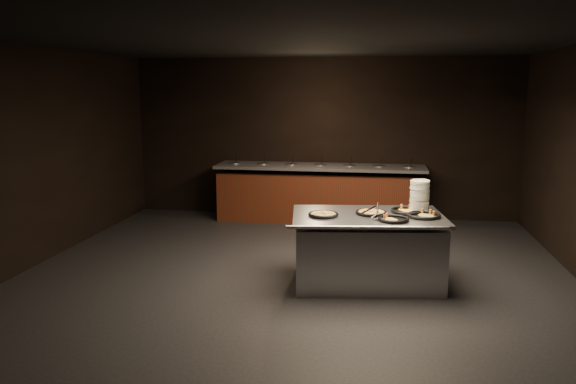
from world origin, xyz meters
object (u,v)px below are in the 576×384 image
(plate_stack, at_px, (420,196))
(pan_veggie_whole, at_px, (323,214))
(pan_cheese_whole, at_px, (371,212))
(serving_counter, at_px, (367,251))

(plate_stack, bearing_deg, pan_veggie_whole, -157.54)
(plate_stack, xyz_separation_m, pan_cheese_whole, (-0.58, -0.28, -0.17))
(serving_counter, height_order, plate_stack, plate_stack)
(plate_stack, distance_m, pan_cheese_whole, 0.67)
(serving_counter, relative_size, plate_stack, 5.11)
(serving_counter, relative_size, pan_veggie_whole, 5.34)
(plate_stack, relative_size, pan_veggie_whole, 1.04)
(pan_veggie_whole, bearing_deg, pan_cheese_whole, 18.95)
(pan_cheese_whole, bearing_deg, pan_veggie_whole, -161.05)
(serving_counter, bearing_deg, pan_veggie_whole, -171.13)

